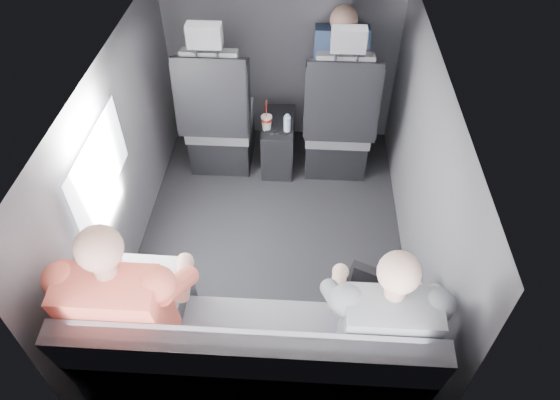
# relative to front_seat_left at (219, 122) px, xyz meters

# --- Properties ---
(floor) EXTENTS (2.60, 2.60, 0.00)m
(floor) POSITION_rel_front_seat_left_xyz_m (0.45, -0.84, -0.40)
(floor) COLOR black
(floor) RESTS_ON ground
(ceiling) EXTENTS (2.60, 2.60, 0.00)m
(ceiling) POSITION_rel_front_seat_left_xyz_m (0.45, -0.84, 0.95)
(ceiling) COLOR #B2B2AD
(ceiling) RESTS_ON panel_back
(panel_left) EXTENTS (0.02, 2.60, 1.35)m
(panel_left) POSITION_rel_front_seat_left_xyz_m (-0.45, -0.84, 0.27)
(panel_left) COLOR #56565B
(panel_left) RESTS_ON floor
(panel_right) EXTENTS (0.02, 2.60, 1.35)m
(panel_right) POSITION_rel_front_seat_left_xyz_m (1.35, -0.84, 0.27)
(panel_right) COLOR #56565B
(panel_right) RESTS_ON floor
(panel_front) EXTENTS (1.80, 0.02, 1.35)m
(panel_front) POSITION_rel_front_seat_left_xyz_m (0.45, 0.46, 0.27)
(panel_front) COLOR #56565B
(panel_front) RESTS_ON floor
(panel_back) EXTENTS (1.80, 0.02, 1.35)m
(panel_back) POSITION_rel_front_seat_left_xyz_m (0.45, -2.14, 0.27)
(panel_back) COLOR #56565B
(panel_back) RESTS_ON floor
(side_window) EXTENTS (0.02, 0.75, 0.42)m
(side_window) POSITION_rel_front_seat_left_xyz_m (-0.43, -1.14, 0.50)
(side_window) COLOR white
(side_window) RESTS_ON panel_left
(seatbelt) EXTENTS (0.35, 0.11, 0.59)m
(seatbelt) POSITION_rel_front_seat_left_xyz_m (0.90, -0.17, 0.40)
(seatbelt) COLOR black
(seatbelt) RESTS_ON front_seat_right
(front_seat_left) EXTENTS (0.52, 0.58, 1.26)m
(front_seat_left) POSITION_rel_front_seat_left_xyz_m (0.00, 0.00, 0.00)
(front_seat_left) COLOR black
(front_seat_left) RESTS_ON floor
(front_seat_right) EXTENTS (0.52, 0.58, 1.26)m
(front_seat_right) POSITION_rel_front_seat_left_xyz_m (0.90, 0.00, 0.00)
(front_seat_right) COLOR black
(front_seat_right) RESTS_ON floor
(center_console) EXTENTS (0.24, 0.48, 0.41)m
(center_console) POSITION_rel_front_seat_left_xyz_m (0.45, 0.04, -0.20)
(center_console) COLOR black
(center_console) RESTS_ON floor
(rear_bench) EXTENTS (1.60, 0.57, 0.92)m
(rear_bench) POSITION_rel_front_seat_left_xyz_m (0.45, -1.90, -0.09)
(rear_bench) COLOR #55555A
(rear_bench) RESTS_ON floor
(soda_cup) EXTENTS (0.08, 0.08, 0.25)m
(soda_cup) POSITION_rel_front_seat_left_xyz_m (0.37, -0.06, 0.06)
(soda_cup) COLOR white
(soda_cup) RESTS_ON center_console
(water_bottle) EXTENTS (0.05, 0.05, 0.15)m
(water_bottle) POSITION_rel_front_seat_left_xyz_m (0.52, -0.08, 0.07)
(water_bottle) COLOR #A8C8E4
(water_bottle) RESTS_ON center_console
(laptop_white) EXTENTS (0.37, 0.35, 0.27)m
(laptop_white) POSITION_rel_front_seat_left_xyz_m (-0.16, -1.66, 0.24)
(laptop_white) COLOR silver
(laptop_white) RESTS_ON passenger_rear_left
(laptop_black) EXTENTS (0.38, 0.39, 0.23)m
(laptop_black) POSITION_rel_front_seat_left_xyz_m (1.04, -1.65, 0.23)
(laptop_black) COLOR black
(laptop_black) RESTS_ON passenger_rear_right
(passenger_rear_left) EXTENTS (0.53, 0.65, 1.27)m
(passenger_rear_left) POSITION_rel_front_seat_left_xyz_m (-0.12, -1.81, 0.25)
(passenger_rear_left) COLOR #313136
(passenger_rear_left) RESTS_ON rear_bench
(passenger_rear_right) EXTENTS (0.49, 0.61, 1.20)m
(passenger_rear_right) POSITION_rel_front_seat_left_xyz_m (1.03, -1.81, 0.22)
(passenger_rear_right) COLOR navy
(passenger_rear_right) RESTS_ON rear_bench
(passenger_front_right) EXTENTS (0.39, 0.39, 0.78)m
(passenger_front_right) POSITION_rel_front_seat_left_xyz_m (0.89, 0.26, 0.35)
(passenger_front_right) COLOR navy
(passenger_front_right) RESTS_ON front_seat_right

